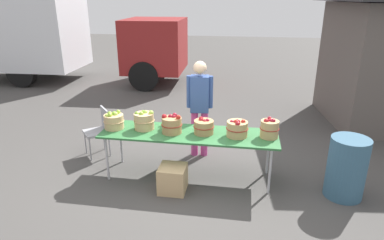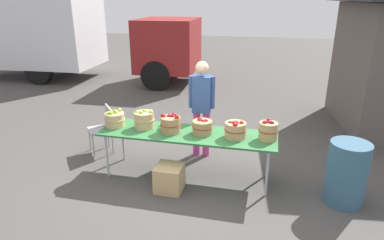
# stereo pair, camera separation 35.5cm
# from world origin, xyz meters

# --- Properties ---
(ground_plane) EXTENTS (40.00, 40.00, 0.00)m
(ground_plane) POSITION_xyz_m (0.00, 0.00, 0.00)
(ground_plane) COLOR #474442
(market_table) EXTENTS (2.70, 0.76, 0.75)m
(market_table) POSITION_xyz_m (0.00, 0.00, 0.71)
(market_table) COLOR #2D6B38
(market_table) RESTS_ON ground
(apple_basket_green_0) EXTENTS (0.32, 0.32, 0.28)m
(apple_basket_green_0) POSITION_xyz_m (-1.20, 0.00, 0.88)
(apple_basket_green_0) COLOR tan
(apple_basket_green_0) RESTS_ON market_table
(apple_basket_green_1) EXTENTS (0.33, 0.33, 0.31)m
(apple_basket_green_1) POSITION_xyz_m (-0.72, 0.05, 0.89)
(apple_basket_green_1) COLOR tan
(apple_basket_green_1) RESTS_ON market_table
(apple_basket_red_0) EXTENTS (0.32, 0.32, 0.30)m
(apple_basket_red_0) POSITION_xyz_m (-0.26, -0.03, 0.88)
(apple_basket_red_0) COLOR #A87F51
(apple_basket_red_0) RESTS_ON market_table
(apple_basket_red_1) EXTENTS (0.32, 0.32, 0.26)m
(apple_basket_red_1) POSITION_xyz_m (0.23, 0.02, 0.86)
(apple_basket_red_1) COLOR #A87F51
(apple_basket_red_1) RESTS_ON market_table
(apple_basket_red_2) EXTENTS (0.33, 0.33, 0.27)m
(apple_basket_red_2) POSITION_xyz_m (0.73, -0.02, 0.88)
(apple_basket_red_2) COLOR tan
(apple_basket_red_2) RESTS_ON market_table
(apple_basket_red_3) EXTENTS (0.29, 0.29, 0.30)m
(apple_basket_red_3) POSITION_xyz_m (1.20, 0.02, 0.89)
(apple_basket_red_3) COLOR tan
(apple_basket_red_3) RESTS_ON market_table
(vendor_adult) EXTENTS (0.45, 0.26, 1.71)m
(vendor_adult) POSITION_xyz_m (0.05, 0.80, 1.01)
(vendor_adult) COLOR #CC3F8C
(vendor_adult) RESTS_ON ground
(box_truck) EXTENTS (7.78, 2.49, 2.75)m
(box_truck) POSITION_xyz_m (-5.69, 5.70, 1.49)
(box_truck) COLOR silver
(box_truck) RESTS_ON ground
(folding_chair) EXTENTS (0.56, 0.56, 0.86)m
(folding_chair) POSITION_xyz_m (-1.71, 0.54, 0.51)
(folding_chair) COLOR #99999E
(folding_chair) RESTS_ON ground
(trash_barrel) EXTENTS (0.53, 0.53, 0.89)m
(trash_barrel) POSITION_xyz_m (2.28, -0.19, 0.45)
(trash_barrel) COLOR #335972
(trash_barrel) RESTS_ON ground
(produce_crate) EXTENTS (0.39, 0.39, 0.39)m
(produce_crate) POSITION_xyz_m (-0.16, -0.46, 0.20)
(produce_crate) COLOR tan
(produce_crate) RESTS_ON ground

